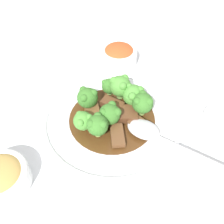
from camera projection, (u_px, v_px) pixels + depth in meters
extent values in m
plane|color=silver|center=(112.00, 123.00, 0.54)|extent=(4.00, 4.00, 0.00)
cylinder|color=white|center=(112.00, 121.00, 0.53)|extent=(0.28, 0.28, 0.01)
torus|color=white|center=(112.00, 119.00, 0.53)|extent=(0.28, 0.28, 0.01)
cylinder|color=#4C2D14|center=(112.00, 118.00, 0.52)|extent=(0.17, 0.17, 0.00)
cube|color=brown|center=(94.00, 118.00, 0.51)|extent=(0.05, 0.07, 0.01)
cube|color=brown|center=(117.00, 135.00, 0.49)|extent=(0.04, 0.06, 0.01)
cube|color=#56331E|center=(123.00, 114.00, 0.52)|extent=(0.07, 0.06, 0.02)
cube|color=#56331E|center=(112.00, 105.00, 0.53)|extent=(0.04, 0.05, 0.02)
cube|color=brown|center=(141.00, 126.00, 0.50)|extent=(0.04, 0.05, 0.01)
cylinder|color=#7FA84C|center=(98.00, 132.00, 0.49)|extent=(0.01, 0.01, 0.01)
sphere|color=#387028|center=(98.00, 125.00, 0.47)|extent=(0.04, 0.04, 0.04)
sphere|color=#387028|center=(91.00, 124.00, 0.46)|extent=(0.02, 0.02, 0.02)
sphere|color=#387028|center=(103.00, 124.00, 0.46)|extent=(0.02, 0.02, 0.02)
sphere|color=#387028|center=(98.00, 116.00, 0.47)|extent=(0.02, 0.02, 0.02)
cylinder|color=#8EB756|center=(88.00, 105.00, 0.54)|extent=(0.01, 0.01, 0.01)
sphere|color=#387028|center=(87.00, 98.00, 0.52)|extent=(0.04, 0.04, 0.04)
sphere|color=#387028|center=(84.00, 98.00, 0.51)|extent=(0.02, 0.02, 0.02)
sphere|color=#387028|center=(94.00, 93.00, 0.52)|extent=(0.02, 0.02, 0.02)
sphere|color=#387028|center=(83.00, 90.00, 0.52)|extent=(0.02, 0.02, 0.02)
cylinder|color=#7FA84C|center=(120.00, 94.00, 0.55)|extent=(0.01, 0.01, 0.01)
sphere|color=#4C8E38|center=(120.00, 86.00, 0.54)|extent=(0.04, 0.04, 0.04)
sphere|color=#4C8E38|center=(123.00, 86.00, 0.52)|extent=(0.02, 0.02, 0.02)
sphere|color=#4C8E38|center=(125.00, 78.00, 0.53)|extent=(0.02, 0.02, 0.02)
sphere|color=#4C8E38|center=(114.00, 81.00, 0.53)|extent=(0.02, 0.02, 0.02)
cylinder|color=#7FA84C|center=(110.00, 121.00, 0.51)|extent=(0.01, 0.01, 0.01)
sphere|color=#387028|center=(110.00, 114.00, 0.49)|extent=(0.04, 0.04, 0.04)
sphere|color=#387028|center=(115.00, 113.00, 0.48)|extent=(0.02, 0.02, 0.02)
sphere|color=#387028|center=(110.00, 105.00, 0.49)|extent=(0.02, 0.02, 0.02)
sphere|color=#387028|center=(103.00, 113.00, 0.48)|extent=(0.02, 0.02, 0.02)
cylinder|color=#8EB756|center=(133.00, 102.00, 0.54)|extent=(0.01, 0.01, 0.01)
sphere|color=#4C8E38|center=(133.00, 95.00, 0.53)|extent=(0.04, 0.04, 0.04)
sphere|color=#4C8E38|center=(140.00, 90.00, 0.52)|extent=(0.02, 0.02, 0.02)
sphere|color=#4C8E38|center=(129.00, 87.00, 0.53)|extent=(0.02, 0.02, 0.02)
sphere|color=#4C8E38|center=(131.00, 95.00, 0.51)|extent=(0.02, 0.02, 0.02)
cylinder|color=#8EB756|center=(109.00, 92.00, 0.56)|extent=(0.01, 0.01, 0.01)
sphere|color=#387028|center=(109.00, 86.00, 0.55)|extent=(0.03, 0.03, 0.03)
sphere|color=#387028|center=(113.00, 80.00, 0.55)|extent=(0.01, 0.01, 0.01)
sphere|color=#387028|center=(105.00, 82.00, 0.55)|extent=(0.01, 0.01, 0.01)
sphere|color=#387028|center=(111.00, 86.00, 0.54)|extent=(0.01, 0.01, 0.01)
cylinder|color=#7FA84C|center=(142.00, 111.00, 0.52)|extent=(0.01, 0.01, 0.01)
sphere|color=#387028|center=(143.00, 103.00, 0.51)|extent=(0.04, 0.04, 0.04)
sphere|color=#387028|center=(143.00, 94.00, 0.51)|extent=(0.02, 0.02, 0.02)
sphere|color=#387028|center=(137.00, 101.00, 0.49)|extent=(0.02, 0.02, 0.02)
sphere|color=#387028|center=(149.00, 101.00, 0.49)|extent=(0.02, 0.02, 0.02)
cylinder|color=#8EB756|center=(84.00, 128.00, 0.50)|extent=(0.01, 0.01, 0.01)
sphere|color=#4C8E38|center=(83.00, 122.00, 0.48)|extent=(0.04, 0.04, 0.04)
sphere|color=#4C8E38|center=(80.00, 115.00, 0.48)|extent=(0.01, 0.01, 0.01)
sphere|color=#4C8E38|center=(80.00, 123.00, 0.47)|extent=(0.01, 0.01, 0.01)
sphere|color=#4C8E38|center=(89.00, 117.00, 0.48)|extent=(0.01, 0.01, 0.01)
ellipsoid|color=#B7B7BC|center=(144.00, 129.00, 0.49)|extent=(0.07, 0.08, 0.01)
cylinder|color=#B7B7BC|center=(196.00, 154.00, 0.46)|extent=(0.08, 0.12, 0.01)
cylinder|color=white|center=(119.00, 62.00, 0.67)|extent=(0.05, 0.05, 0.01)
cylinder|color=white|center=(119.00, 57.00, 0.66)|extent=(0.09, 0.09, 0.04)
torus|color=white|center=(119.00, 51.00, 0.64)|extent=(0.09, 0.09, 0.01)
ellipsoid|color=#D14C23|center=(119.00, 51.00, 0.64)|extent=(0.07, 0.07, 0.02)
cylinder|color=white|center=(4.00, 182.00, 0.44)|extent=(0.05, 0.05, 0.01)
cylinder|color=white|center=(2.00, 179.00, 0.44)|extent=(0.09, 0.09, 0.03)
cylinder|color=white|center=(220.00, 118.00, 0.54)|extent=(0.07, 0.07, 0.01)
torus|color=white|center=(221.00, 117.00, 0.53)|extent=(0.07, 0.07, 0.01)
cube|color=white|center=(208.00, 203.00, 0.42)|extent=(0.15, 0.11, 0.01)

